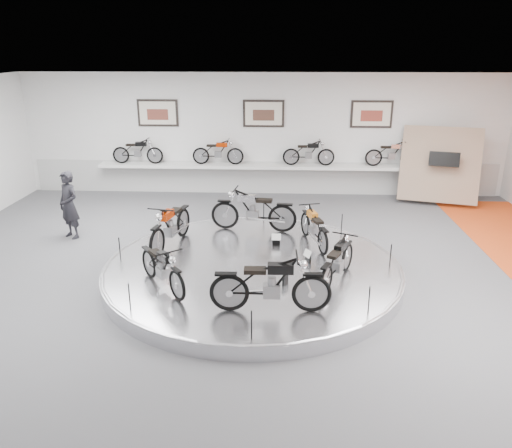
{
  "coord_description": "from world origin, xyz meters",
  "views": [
    {
      "loc": [
        0.56,
        -9.59,
        4.71
      ],
      "look_at": [
        0.06,
        0.6,
        1.11
      ],
      "focal_mm": 35.0,
      "sensor_mm": 36.0,
      "label": 1
    }
  ],
  "objects_px": {
    "shelf": "(263,166)",
    "visitor": "(69,205)",
    "bike_a": "(314,227)",
    "bike_c": "(170,225)",
    "bike_e": "(270,284)",
    "bike_f": "(338,261)",
    "bike_b": "(253,210)",
    "bike_d": "(162,267)",
    "display_platform": "(253,270)"
  },
  "relations": [
    {
      "from": "bike_c",
      "to": "bike_d",
      "type": "distance_m",
      "value": 2.15
    },
    {
      "from": "shelf",
      "to": "bike_a",
      "type": "bearing_deg",
      "value": -75.12
    },
    {
      "from": "bike_b",
      "to": "bike_f",
      "type": "xyz_separation_m",
      "value": [
        1.82,
        -2.92,
        -0.09
      ]
    },
    {
      "from": "display_platform",
      "to": "bike_a",
      "type": "xyz_separation_m",
      "value": [
        1.39,
        1.19,
        0.6
      ]
    },
    {
      "from": "bike_a",
      "to": "bike_e",
      "type": "height_order",
      "value": "bike_e"
    },
    {
      "from": "bike_d",
      "to": "visitor",
      "type": "relative_size",
      "value": 0.86
    },
    {
      "from": "bike_a",
      "to": "bike_c",
      "type": "relative_size",
      "value": 0.84
    },
    {
      "from": "shelf",
      "to": "bike_c",
      "type": "xyz_separation_m",
      "value": [
        -1.96,
        -5.51,
        -0.16
      ]
    },
    {
      "from": "bike_f",
      "to": "visitor",
      "type": "bearing_deg",
      "value": 90.98
    },
    {
      "from": "bike_e",
      "to": "bike_f",
      "type": "height_order",
      "value": "bike_e"
    },
    {
      "from": "bike_f",
      "to": "bike_d",
      "type": "bearing_deg",
      "value": 122.51
    },
    {
      "from": "display_platform",
      "to": "bike_d",
      "type": "distance_m",
      "value": 2.17
    },
    {
      "from": "bike_b",
      "to": "bike_c",
      "type": "distance_m",
      "value": 2.23
    },
    {
      "from": "display_platform",
      "to": "bike_c",
      "type": "relative_size",
      "value": 3.48
    },
    {
      "from": "bike_c",
      "to": "visitor",
      "type": "distance_m",
      "value": 3.19
    },
    {
      "from": "bike_a",
      "to": "bike_f",
      "type": "height_order",
      "value": "bike_f"
    },
    {
      "from": "bike_b",
      "to": "bike_f",
      "type": "height_order",
      "value": "bike_b"
    },
    {
      "from": "shelf",
      "to": "bike_d",
      "type": "bearing_deg",
      "value": -102.34
    },
    {
      "from": "bike_f",
      "to": "visitor",
      "type": "relative_size",
      "value": 0.88
    },
    {
      "from": "bike_c",
      "to": "visitor",
      "type": "height_order",
      "value": "visitor"
    },
    {
      "from": "bike_e",
      "to": "display_platform",
      "type": "bearing_deg",
      "value": 100.43
    },
    {
      "from": "bike_a",
      "to": "bike_f",
      "type": "xyz_separation_m",
      "value": [
        0.34,
        -2.0,
        0.0
      ]
    },
    {
      "from": "bike_a",
      "to": "bike_c",
      "type": "bearing_deg",
      "value": 79.1
    },
    {
      "from": "bike_e",
      "to": "visitor",
      "type": "relative_size",
      "value": 1.03
    },
    {
      "from": "bike_f",
      "to": "shelf",
      "type": "bearing_deg",
      "value": 38.78
    },
    {
      "from": "bike_f",
      "to": "visitor",
      "type": "height_order",
      "value": "visitor"
    },
    {
      "from": "bike_a",
      "to": "bike_d",
      "type": "bearing_deg",
      "value": 112.41
    },
    {
      "from": "display_platform",
      "to": "shelf",
      "type": "xyz_separation_m",
      "value": [
        0.0,
        6.4,
        0.85
      ]
    },
    {
      "from": "shelf",
      "to": "bike_a",
      "type": "xyz_separation_m",
      "value": [
        1.39,
        -5.21,
        -0.25
      ]
    },
    {
      "from": "display_platform",
      "to": "bike_d",
      "type": "bearing_deg",
      "value": -143.39
    },
    {
      "from": "display_platform",
      "to": "bike_f",
      "type": "xyz_separation_m",
      "value": [
        1.72,
        -0.82,
        0.61
      ]
    },
    {
      "from": "display_platform",
      "to": "bike_b",
      "type": "relative_size",
      "value": 3.43
    },
    {
      "from": "shelf",
      "to": "bike_e",
      "type": "xyz_separation_m",
      "value": [
        0.43,
        -8.45,
        -0.16
      ]
    },
    {
      "from": "display_platform",
      "to": "bike_a",
      "type": "relative_size",
      "value": 4.14
    },
    {
      "from": "bike_c",
      "to": "bike_e",
      "type": "height_order",
      "value": "bike_c"
    },
    {
      "from": "shelf",
      "to": "bike_c",
      "type": "relative_size",
      "value": 5.99
    },
    {
      "from": "shelf",
      "to": "bike_d",
      "type": "relative_size",
      "value": 7.18
    },
    {
      "from": "bike_d",
      "to": "visitor",
      "type": "height_order",
      "value": "visitor"
    },
    {
      "from": "bike_a",
      "to": "bike_d",
      "type": "relative_size",
      "value": 1.01
    },
    {
      "from": "shelf",
      "to": "bike_d",
      "type": "xyz_separation_m",
      "value": [
        -1.67,
        -7.64,
        -0.25
      ]
    },
    {
      "from": "shelf",
      "to": "bike_e",
      "type": "distance_m",
      "value": 8.46
    },
    {
      "from": "bike_f",
      "to": "bike_b",
      "type": "bearing_deg",
      "value": 57.24
    },
    {
      "from": "bike_a",
      "to": "visitor",
      "type": "relative_size",
      "value": 0.87
    },
    {
      "from": "shelf",
      "to": "visitor",
      "type": "height_order",
      "value": "visitor"
    },
    {
      "from": "bike_c",
      "to": "bike_e",
      "type": "bearing_deg",
      "value": 51.37
    },
    {
      "from": "display_platform",
      "to": "bike_e",
      "type": "bearing_deg",
      "value": -78.2
    },
    {
      "from": "bike_c",
      "to": "bike_f",
      "type": "height_order",
      "value": "bike_c"
    },
    {
      "from": "bike_c",
      "to": "visitor",
      "type": "xyz_separation_m",
      "value": [
        -2.92,
        1.29,
        0.05
      ]
    },
    {
      "from": "shelf",
      "to": "bike_f",
      "type": "relative_size",
      "value": 7.09
    },
    {
      "from": "bike_f",
      "to": "bike_e",
      "type": "bearing_deg",
      "value": 158.92
    }
  ]
}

